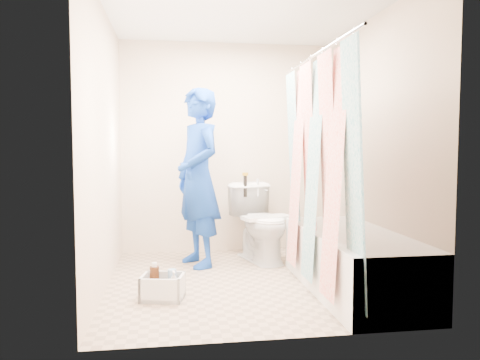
{
  "coord_description": "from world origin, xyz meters",
  "views": [
    {
      "loc": [
        -0.65,
        -4.1,
        1.21
      ],
      "look_at": [
        0.01,
        0.32,
        0.89
      ],
      "focal_mm": 35.0,
      "sensor_mm": 36.0,
      "label": 1
    }
  ],
  "objects": [
    {
      "name": "tank_lid",
      "position": [
        0.33,
        0.61,
        0.48
      ],
      "size": [
        0.54,
        0.34,
        0.04
      ],
      "primitive_type": "cube",
      "rotation": [
        0.0,
        0.0,
        0.26
      ],
      "color": "white",
      "rests_on": "toilet"
    },
    {
      "name": "bathtub",
      "position": [
        0.85,
        -0.43,
        0.27
      ],
      "size": [
        0.7,
        1.75,
        0.5
      ],
      "color": "white",
      "rests_on": "ground"
    },
    {
      "name": "ceiling",
      "position": [
        0.0,
        0.0,
        2.4
      ],
      "size": [
        2.4,
        2.6,
        0.02
      ],
      "primitive_type": "cube",
      "color": "silver",
      "rests_on": "wall_back"
    },
    {
      "name": "floor",
      "position": [
        0.0,
        0.0,
        0.0
      ],
      "size": [
        2.6,
        2.6,
        0.0
      ],
      "primitive_type": "plane",
      "color": "tan",
      "rests_on": "ground"
    },
    {
      "name": "plumber",
      "position": [
        -0.37,
        0.64,
        0.9
      ],
      "size": [
        0.65,
        0.77,
        1.8
      ],
      "primitive_type": "imported",
      "rotation": [
        0.0,
        0.0,
        -1.18
      ],
      "color": "#0F289B",
      "rests_on": "ground"
    },
    {
      "name": "wall_left",
      "position": [
        -1.2,
        0.0,
        1.2
      ],
      "size": [
        0.02,
        2.6,
        2.4
      ],
      "primitive_type": "cube",
      "color": "beige",
      "rests_on": "ground"
    },
    {
      "name": "wall_back",
      "position": [
        0.0,
        1.3,
        1.2
      ],
      "size": [
        2.4,
        0.02,
        2.4
      ],
      "primitive_type": "cube",
      "color": "beige",
      "rests_on": "ground"
    },
    {
      "name": "cleaning_caddy",
      "position": [
        -0.71,
        -0.41,
        0.09
      ],
      "size": [
        0.37,
        0.32,
        0.25
      ],
      "rotation": [
        0.0,
        0.0,
        -0.21
      ],
      "color": "silver",
      "rests_on": "ground"
    },
    {
      "name": "shower_curtain",
      "position": [
        0.52,
        -0.43,
        1.02
      ],
      "size": [
        0.06,
        1.75,
        1.8
      ],
      "primitive_type": "cube",
      "color": "white",
      "rests_on": "curtain_rod"
    },
    {
      "name": "wall_front",
      "position": [
        0.0,
        -1.3,
        1.2
      ],
      "size": [
        2.4,
        0.02,
        2.4
      ],
      "primitive_type": "cube",
      "color": "beige",
      "rests_on": "ground"
    },
    {
      "name": "tank_internals",
      "position": [
        0.2,
        0.94,
        0.81
      ],
      "size": [
        0.2,
        0.09,
        0.27
      ],
      "color": "black",
      "rests_on": "toilet"
    },
    {
      "name": "wall_right",
      "position": [
        1.2,
        0.0,
        1.2
      ],
      "size": [
        0.02,
        2.6,
        2.4
      ],
      "primitive_type": "cube",
      "color": "beige",
      "rests_on": "ground"
    },
    {
      "name": "curtain_rod",
      "position": [
        0.52,
        -0.43,
        1.95
      ],
      "size": [
        0.02,
        1.9,
        0.02
      ],
      "primitive_type": "cylinder",
      "rotation": [
        1.57,
        0.0,
        0.0
      ],
      "color": "silver",
      "rests_on": "wall_back"
    },
    {
      "name": "toilet",
      "position": [
        0.3,
        0.74,
        0.41
      ],
      "size": [
        0.65,
        0.89,
        0.82
      ],
      "primitive_type": "imported",
      "rotation": [
        0.0,
        0.0,
        0.26
      ],
      "color": "white",
      "rests_on": "ground"
    }
  ]
}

